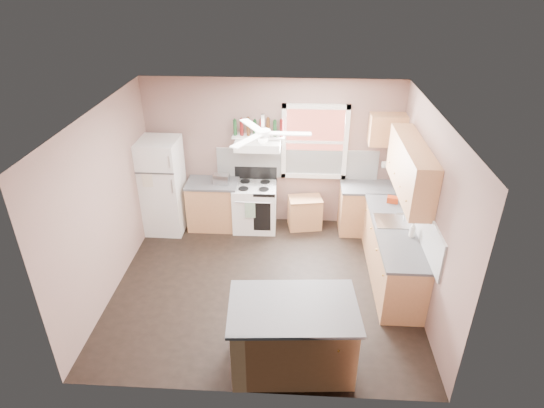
# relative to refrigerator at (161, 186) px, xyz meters

# --- Properties ---
(floor) EXTENTS (4.50, 4.50, 0.00)m
(floor) POSITION_rel_refrigerator_xyz_m (1.95, -1.56, -0.87)
(floor) COLOR black
(floor) RESTS_ON ground
(ceiling) EXTENTS (4.50, 4.50, 0.00)m
(ceiling) POSITION_rel_refrigerator_xyz_m (1.95, -1.56, 1.83)
(ceiling) COLOR white
(ceiling) RESTS_ON ground
(wall_back) EXTENTS (4.50, 0.05, 2.70)m
(wall_back) POSITION_rel_refrigerator_xyz_m (1.95, 0.46, 0.48)
(wall_back) COLOR #7C5E55
(wall_back) RESTS_ON ground
(wall_right) EXTENTS (0.05, 4.00, 2.70)m
(wall_right) POSITION_rel_refrigerator_xyz_m (4.22, -1.56, 0.48)
(wall_right) COLOR #7C5E55
(wall_right) RESTS_ON ground
(wall_left) EXTENTS (0.05, 4.00, 2.70)m
(wall_left) POSITION_rel_refrigerator_xyz_m (-0.33, -1.56, 0.48)
(wall_left) COLOR #7C5E55
(wall_left) RESTS_ON ground
(backsplash_back) EXTENTS (2.90, 0.03, 0.55)m
(backsplash_back) POSITION_rel_refrigerator_xyz_m (2.40, 0.42, 0.31)
(backsplash_back) COLOR white
(backsplash_back) RESTS_ON wall_back
(backsplash_right) EXTENTS (0.03, 2.60, 0.55)m
(backsplash_right) POSITION_rel_refrigerator_xyz_m (4.18, -1.26, 0.31)
(backsplash_right) COLOR white
(backsplash_right) RESTS_ON wall_right
(window_view) EXTENTS (1.00, 0.02, 1.20)m
(window_view) POSITION_rel_refrigerator_xyz_m (2.70, 0.42, 0.73)
(window_view) COLOR brown
(window_view) RESTS_ON wall_back
(window_frame) EXTENTS (1.16, 0.07, 1.36)m
(window_frame) POSITION_rel_refrigerator_xyz_m (2.70, 0.39, 0.73)
(window_frame) COLOR white
(window_frame) RESTS_ON wall_back
(refrigerator) EXTENTS (0.74, 0.72, 1.73)m
(refrigerator) POSITION_rel_refrigerator_xyz_m (0.00, 0.00, 0.00)
(refrigerator) COLOR white
(refrigerator) RESTS_ON floor
(base_cabinet_left) EXTENTS (0.90, 0.60, 0.86)m
(base_cabinet_left) POSITION_rel_refrigerator_xyz_m (0.89, 0.14, -0.44)
(base_cabinet_left) COLOR #A97246
(base_cabinet_left) RESTS_ON floor
(counter_left) EXTENTS (0.92, 0.62, 0.04)m
(counter_left) POSITION_rel_refrigerator_xyz_m (0.89, 0.14, 0.01)
(counter_left) COLOR #444446
(counter_left) RESTS_ON base_cabinet_left
(toaster) EXTENTS (0.29, 0.19, 0.18)m
(toaster) POSITION_rel_refrigerator_xyz_m (1.08, 0.09, 0.12)
(toaster) COLOR silver
(toaster) RESTS_ON counter_left
(stove) EXTENTS (0.78, 0.65, 0.86)m
(stove) POSITION_rel_refrigerator_xyz_m (1.65, 0.12, -0.44)
(stove) COLOR white
(stove) RESTS_ON floor
(range_hood) EXTENTS (0.78, 0.50, 0.14)m
(range_hood) POSITION_rel_refrigerator_xyz_m (1.72, 0.19, 0.75)
(range_hood) COLOR white
(range_hood) RESTS_ON wall_back
(bottle_shelf) EXTENTS (0.90, 0.26, 0.03)m
(bottle_shelf) POSITION_rel_refrigerator_xyz_m (1.72, 0.31, 0.85)
(bottle_shelf) COLOR white
(bottle_shelf) RESTS_ON range_hood
(cart) EXTENTS (0.65, 0.49, 0.59)m
(cart) POSITION_rel_refrigerator_xyz_m (2.57, 0.19, -0.57)
(cart) COLOR #A97246
(cart) RESTS_ON floor
(base_cabinet_corner) EXTENTS (1.00, 0.60, 0.86)m
(base_cabinet_corner) POSITION_rel_refrigerator_xyz_m (3.70, 0.14, -0.44)
(base_cabinet_corner) COLOR #A97246
(base_cabinet_corner) RESTS_ON floor
(base_cabinet_right) EXTENTS (0.60, 2.20, 0.86)m
(base_cabinet_right) POSITION_rel_refrigerator_xyz_m (3.90, -1.26, -0.44)
(base_cabinet_right) COLOR #A97246
(base_cabinet_right) RESTS_ON floor
(counter_corner) EXTENTS (1.02, 0.62, 0.04)m
(counter_corner) POSITION_rel_refrigerator_xyz_m (3.70, 0.14, 0.01)
(counter_corner) COLOR #444446
(counter_corner) RESTS_ON base_cabinet_corner
(counter_right) EXTENTS (0.62, 2.22, 0.04)m
(counter_right) POSITION_rel_refrigerator_xyz_m (3.89, -1.26, 0.01)
(counter_right) COLOR #444446
(counter_right) RESTS_ON base_cabinet_right
(sink) EXTENTS (0.55, 0.45, 0.03)m
(sink) POSITION_rel_refrigerator_xyz_m (3.89, -1.06, 0.03)
(sink) COLOR silver
(sink) RESTS_ON counter_right
(faucet) EXTENTS (0.03, 0.03, 0.14)m
(faucet) POSITION_rel_refrigerator_xyz_m (4.05, -1.06, 0.10)
(faucet) COLOR silver
(faucet) RESTS_ON sink
(upper_cabinet_right) EXTENTS (0.33, 1.80, 0.76)m
(upper_cabinet_right) POSITION_rel_refrigerator_xyz_m (4.03, -1.06, 0.91)
(upper_cabinet_right) COLOR #A97246
(upper_cabinet_right) RESTS_ON wall_right
(upper_cabinet_corner) EXTENTS (0.60, 0.33, 0.52)m
(upper_cabinet_corner) POSITION_rel_refrigerator_xyz_m (3.90, 0.27, 1.03)
(upper_cabinet_corner) COLOR #A97246
(upper_cabinet_corner) RESTS_ON wall_back
(paper_towel) EXTENTS (0.26, 0.12, 0.12)m
(paper_towel) POSITION_rel_refrigerator_xyz_m (4.02, 0.30, 0.38)
(paper_towel) COLOR white
(paper_towel) RESTS_ON wall_back
(island) EXTENTS (1.48, 0.99, 0.86)m
(island) POSITION_rel_refrigerator_xyz_m (2.40, -3.08, -0.44)
(island) COLOR #A97246
(island) RESTS_ON floor
(island_top) EXTENTS (1.57, 1.08, 0.04)m
(island_top) POSITION_rel_refrigerator_xyz_m (2.40, -3.08, 0.01)
(island_top) COLOR #444446
(island_top) RESTS_ON island
(ceiling_fan_hub) EXTENTS (0.20, 0.20, 0.08)m
(ceiling_fan_hub) POSITION_rel_refrigerator_xyz_m (1.95, -1.56, 1.58)
(ceiling_fan_hub) COLOR white
(ceiling_fan_hub) RESTS_ON ceiling
(soap_bottle) EXTENTS (0.13, 0.13, 0.24)m
(soap_bottle) POSITION_rel_refrigerator_xyz_m (4.08, -1.48, 0.15)
(soap_bottle) COLOR silver
(soap_bottle) RESTS_ON counter_right
(red_caddy) EXTENTS (0.20, 0.16, 0.10)m
(red_caddy) POSITION_rel_refrigerator_xyz_m (3.99, -0.44, 0.08)
(red_caddy) COLOR #A72D0E
(red_caddy) RESTS_ON counter_right
(wine_bottles) EXTENTS (0.86, 0.06, 0.31)m
(wine_bottles) POSITION_rel_refrigerator_xyz_m (1.72, 0.31, 1.01)
(wine_bottles) COLOR #143819
(wine_bottles) RESTS_ON bottle_shelf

